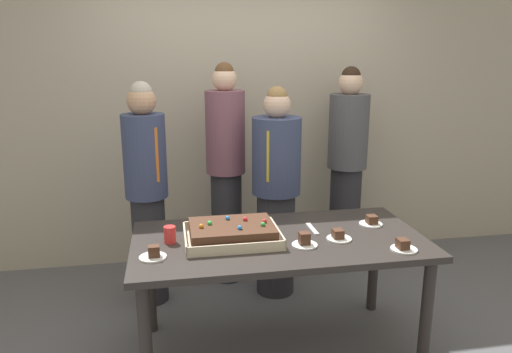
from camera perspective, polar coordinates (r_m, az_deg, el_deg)
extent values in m
plane|color=#5B5B60|center=(3.30, 2.57, -19.60)|extent=(12.00, 12.00, 0.00)
cube|color=#B2A893|center=(4.32, -2.02, 9.80)|extent=(8.00, 0.12, 3.00)
cube|color=#2D2826|center=(2.95, 2.73, -7.59)|extent=(1.75, 0.90, 0.04)
cylinder|color=#2D2826|center=(2.74, -12.88, -18.84)|extent=(0.07, 0.07, 0.72)
cylinder|color=#2D2826|center=(3.08, 19.44, -15.28)|extent=(0.07, 0.07, 0.72)
cylinder|color=#2D2826|center=(3.38, -12.42, -12.02)|extent=(0.07, 0.07, 0.72)
cylinder|color=#2D2826|center=(3.67, 13.72, -9.94)|extent=(0.07, 0.07, 0.72)
cube|color=beige|center=(2.90, -2.84, -7.43)|extent=(0.56, 0.43, 0.01)
cube|color=beige|center=(2.70, -2.26, -8.44)|extent=(0.56, 0.01, 0.05)
cube|color=beige|center=(3.09, -3.37, -5.47)|extent=(0.56, 0.01, 0.05)
cube|color=beige|center=(2.87, -8.36, -7.16)|extent=(0.01, 0.43, 0.05)
cube|color=beige|center=(2.94, 2.53, -6.51)|extent=(0.01, 0.43, 0.05)
cube|color=#4C2D1E|center=(2.88, -2.86, -6.50)|extent=(0.49, 0.36, 0.09)
sphere|color=#2D84E0|center=(2.79, -1.92, -6.06)|extent=(0.03, 0.03, 0.03)
sphere|color=red|center=(2.93, -1.28, -5.04)|extent=(0.03, 0.03, 0.03)
sphere|color=red|center=(2.89, 1.02, -5.27)|extent=(0.03, 0.03, 0.03)
sphere|color=orange|center=(2.82, -6.47, -5.85)|extent=(0.03, 0.03, 0.03)
sphere|color=green|center=(2.87, -5.49, -5.49)|extent=(0.03, 0.03, 0.03)
sphere|color=green|center=(2.84, 0.82, -5.65)|extent=(0.03, 0.03, 0.03)
sphere|color=#2D84E0|center=(2.95, -3.36, -4.91)|extent=(0.03, 0.03, 0.03)
cylinder|color=white|center=(2.72, -12.07, -9.29)|extent=(0.15, 0.15, 0.01)
cube|color=#4C2D1E|center=(2.70, -11.94, -8.62)|extent=(0.06, 0.05, 0.06)
cylinder|color=white|center=(2.95, 9.77, -7.25)|extent=(0.15, 0.15, 0.01)
cube|color=#4C2D1E|center=(2.94, 9.64, -6.66)|extent=(0.06, 0.07, 0.05)
cylinder|color=white|center=(3.24, 13.38, -5.48)|extent=(0.15, 0.15, 0.01)
cube|color=#4C2D1E|center=(3.23, 13.50, -4.95)|extent=(0.06, 0.06, 0.05)
cylinder|color=white|center=(2.84, 5.76, -8.03)|extent=(0.15, 0.15, 0.01)
cube|color=#4C2D1E|center=(2.83, 5.73, -7.26)|extent=(0.06, 0.06, 0.07)
cylinder|color=white|center=(2.89, 17.04, -8.20)|extent=(0.15, 0.15, 0.01)
cube|color=#4C2D1E|center=(2.87, 16.91, -7.60)|extent=(0.06, 0.07, 0.06)
cylinder|color=red|center=(2.90, -10.13, -6.76)|extent=(0.07, 0.07, 0.10)
cube|color=silver|center=(3.09, 6.65, -6.14)|extent=(0.03, 0.20, 0.01)
cylinder|color=#28282D|center=(4.35, 10.38, -4.63)|extent=(0.27, 0.27, 0.89)
cylinder|color=#4C4C51|center=(4.17, 10.85, 5.24)|extent=(0.34, 0.34, 0.62)
sphere|color=beige|center=(4.13, 11.11, 10.78)|extent=(0.20, 0.20, 0.20)
sphere|color=black|center=(4.13, 11.15, 11.56)|extent=(0.16, 0.16, 0.16)
cylinder|color=#28282D|center=(3.80, 2.32, -7.83)|extent=(0.29, 0.29, 0.81)
cylinder|color=#384266|center=(3.60, 2.43, 2.45)|extent=(0.37, 0.37, 0.58)
cube|color=gold|center=(3.43, 1.58, 2.36)|extent=(0.04, 0.02, 0.37)
sphere|color=beige|center=(3.54, 2.50, 8.45)|extent=(0.20, 0.20, 0.20)
sphere|color=olive|center=(3.54, 2.51, 9.34)|extent=(0.16, 0.16, 0.16)
cylinder|color=#28282D|center=(3.75, -12.38, -8.37)|extent=(0.25, 0.25, 0.83)
cylinder|color=#384266|center=(3.55, -13.00, 2.35)|extent=(0.31, 0.31, 0.60)
cube|color=orange|center=(3.42, -11.77, 2.49)|extent=(0.04, 0.02, 0.39)
sphere|color=tan|center=(3.49, -13.36, 8.68)|extent=(0.20, 0.20, 0.20)
sphere|color=#B2A899|center=(3.48, -13.42, 9.60)|extent=(0.16, 0.16, 0.16)
cylinder|color=#28282D|center=(4.00, -3.47, -5.89)|extent=(0.25, 0.25, 0.92)
cylinder|color=#7A4C5B|center=(3.80, -3.64, 5.23)|extent=(0.31, 0.31, 0.65)
sphere|color=beige|center=(3.76, -3.74, 11.40)|extent=(0.19, 0.19, 0.19)
sphere|color=brown|center=(3.76, -3.76, 12.20)|extent=(0.15, 0.15, 0.15)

